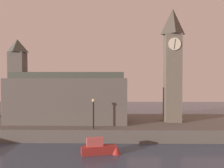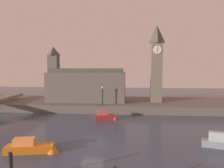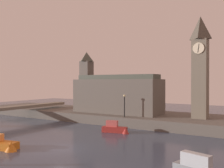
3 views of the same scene
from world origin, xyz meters
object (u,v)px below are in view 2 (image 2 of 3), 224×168
(parliament_hall, at_px, (84,85))
(mooring_post_left, at_px, (11,168))
(clock_tower, at_px, (156,63))
(streetlamp, at_px, (103,93))
(boat_dinghy_red, at_px, (106,116))
(boat_patrol_orange, at_px, (35,147))

(parliament_hall, height_order, mooring_post_left, parliament_hall)
(clock_tower, distance_m, streetlamp, 12.50)
(boat_dinghy_red, bearing_deg, boat_patrol_orange, -113.34)
(boat_dinghy_red, bearing_deg, clock_tower, 45.61)
(boat_patrol_orange, bearing_deg, streetlamp, 75.37)
(streetlamp, height_order, mooring_post_left, streetlamp)
(clock_tower, relative_size, parliament_hall, 0.97)
(boat_dinghy_red, bearing_deg, mooring_post_left, -104.71)
(clock_tower, relative_size, boat_dinghy_red, 3.74)
(parliament_hall, relative_size, streetlamp, 4.52)
(clock_tower, xyz_separation_m, boat_dinghy_red, (-8.99, -9.18, -8.72))
(clock_tower, height_order, mooring_post_left, clock_tower)
(parliament_hall, height_order, boat_dinghy_red, parliament_hall)
(boat_patrol_orange, bearing_deg, mooring_post_left, -82.21)
(parliament_hall, xyz_separation_m, streetlamp, (4.26, -4.26, -1.15))
(mooring_post_left, relative_size, boat_dinghy_red, 0.59)
(clock_tower, bearing_deg, parliament_hall, -178.18)
(streetlamp, bearing_deg, mooring_post_left, -99.37)
(streetlamp, bearing_deg, boat_patrol_orange, -104.63)
(clock_tower, xyz_separation_m, mooring_post_left, (-14.04, -28.44, -8.09))
(clock_tower, relative_size, streetlamp, 4.37)
(clock_tower, distance_m, mooring_post_left, 32.73)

